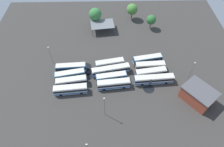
{
  "coord_description": "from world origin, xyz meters",
  "views": [
    {
      "loc": [
        -0.95,
        -50.3,
        61.1
      ],
      "look_at": [
        0.24,
        0.3,
        1.5
      ],
      "focal_mm": 32.83,
      "sensor_mm": 36.0,
      "label": 1
    }
  ],
  "objects_px": {
    "bus_row2_slot3": "(147,59)",
    "lamp_post_by_building": "(50,54)",
    "bus_row2_slot2": "(150,66)",
    "bus_row0_slot2": "(70,75)",
    "lamp_post_mid_lot": "(191,71)",
    "bus_row0_slot1": "(72,81)",
    "lamp_post_near_entrance": "(104,106)",
    "bus_row1_slot2": "(111,70)",
    "bus_row2_slot0": "(154,79)",
    "bus_row1_slot1": "(111,77)",
    "bus_row0_slot0": "(71,89)",
    "tree_west_edge": "(132,9)",
    "depot_building": "(198,95)",
    "bus_row1_slot3": "(110,64)",
    "bus_row0_slot3": "(71,68)",
    "tree_south_edge": "(151,20)",
    "bus_row1_slot0": "(114,84)",
    "maintenance_shelter": "(102,24)",
    "bus_row2_slot1": "(151,73)",
    "tree_east_edge": "(95,14)"
  },
  "relations": [
    {
      "from": "depot_building",
      "to": "lamp_post_near_entrance",
      "type": "distance_m",
      "value": 32.69
    },
    {
      "from": "bus_row0_slot1",
      "to": "lamp_post_near_entrance",
      "type": "bearing_deg",
      "value": -46.36
    },
    {
      "from": "bus_row1_slot0",
      "to": "bus_row2_slot0",
      "type": "relative_size",
      "value": 0.82
    },
    {
      "from": "lamp_post_near_entrance",
      "to": "lamp_post_mid_lot",
      "type": "relative_size",
      "value": 1.03
    },
    {
      "from": "bus_row1_slot3",
      "to": "bus_row2_slot3",
      "type": "height_order",
      "value": "same"
    },
    {
      "from": "bus_row2_slot1",
      "to": "bus_row0_slot0",
      "type": "bearing_deg",
      "value": -166.46
    },
    {
      "from": "bus_row2_slot0",
      "to": "lamp_post_near_entrance",
      "type": "xyz_separation_m",
      "value": [
        -18.25,
        -13.2,
        3.48
      ]
    },
    {
      "from": "bus_row0_slot2",
      "to": "bus_row0_slot3",
      "type": "xyz_separation_m",
      "value": [
        -0.05,
        3.67,
        0.0
      ]
    },
    {
      "from": "lamp_post_near_entrance",
      "to": "maintenance_shelter",
      "type": "bearing_deg",
      "value": 91.36
    },
    {
      "from": "bus_row0_slot2",
      "to": "maintenance_shelter",
      "type": "bearing_deg",
      "value": 67.61
    },
    {
      "from": "depot_building",
      "to": "tree_west_edge",
      "type": "distance_m",
      "value": 52.56
    },
    {
      "from": "tree_east_edge",
      "to": "tree_west_edge",
      "type": "bearing_deg",
      "value": 14.5
    },
    {
      "from": "bus_row1_slot3",
      "to": "lamp_post_near_entrance",
      "type": "bearing_deg",
      "value": -95.36
    },
    {
      "from": "bus_row1_slot1",
      "to": "lamp_post_near_entrance",
      "type": "distance_m",
      "value": 15.09
    },
    {
      "from": "bus_row0_slot0",
      "to": "tree_west_edge",
      "type": "bearing_deg",
      "value": 60.32
    },
    {
      "from": "bus_row1_slot3",
      "to": "depot_building",
      "type": "bearing_deg",
      "value": -28.37
    },
    {
      "from": "bus_row2_slot2",
      "to": "bus_row2_slot3",
      "type": "relative_size",
      "value": 0.96
    },
    {
      "from": "lamp_post_by_building",
      "to": "bus_row1_slot3",
      "type": "bearing_deg",
      "value": -6.93
    },
    {
      "from": "bus_row1_slot0",
      "to": "bus_row2_slot2",
      "type": "xyz_separation_m",
      "value": [
        14.6,
        8.52,
        -0.0
      ]
    },
    {
      "from": "bus_row1_slot0",
      "to": "lamp_post_mid_lot",
      "type": "distance_m",
      "value": 28.66
    },
    {
      "from": "bus_row0_slot2",
      "to": "bus_row2_slot3",
      "type": "distance_m",
      "value": 31.23
    },
    {
      "from": "bus_row1_slot0",
      "to": "tree_west_edge",
      "type": "xyz_separation_m",
      "value": [
        10.2,
        42.9,
        3.51
      ]
    },
    {
      "from": "bus_row2_slot3",
      "to": "bus_row2_slot1",
      "type": "bearing_deg",
      "value": -87.04
    },
    {
      "from": "bus_row1_slot2",
      "to": "tree_south_edge",
      "type": "height_order",
      "value": "tree_south_edge"
    },
    {
      "from": "bus_row0_slot2",
      "to": "lamp_post_mid_lot",
      "type": "height_order",
      "value": "lamp_post_mid_lot"
    },
    {
      "from": "bus_row1_slot1",
      "to": "lamp_post_mid_lot",
      "type": "distance_m",
      "value": 29.31
    },
    {
      "from": "bus_row2_slot1",
      "to": "depot_building",
      "type": "distance_m",
      "value": 18.4
    },
    {
      "from": "bus_row0_slot3",
      "to": "maintenance_shelter",
      "type": "xyz_separation_m",
      "value": [
        12.06,
        25.47,
        1.62
      ]
    },
    {
      "from": "bus_row1_slot2",
      "to": "bus_row2_slot0",
      "type": "height_order",
      "value": "same"
    },
    {
      "from": "bus_row1_slot3",
      "to": "bus_row0_slot3",
      "type": "bearing_deg",
      "value": -173.38
    },
    {
      "from": "bus_row1_slot3",
      "to": "bus_row2_slot1",
      "type": "relative_size",
      "value": 0.97
    },
    {
      "from": "bus_row0_slot3",
      "to": "bus_row2_slot3",
      "type": "bearing_deg",
      "value": 7.01
    },
    {
      "from": "bus_row0_slot1",
      "to": "bus_row2_slot1",
      "type": "bearing_deg",
      "value": 6.87
    },
    {
      "from": "bus_row1_slot3",
      "to": "tree_west_edge",
      "type": "distance_m",
      "value": 34.88
    },
    {
      "from": "bus_row0_slot0",
      "to": "tree_south_edge",
      "type": "relative_size",
      "value": 1.73
    },
    {
      "from": "bus_row0_slot0",
      "to": "bus_row0_slot3",
      "type": "bearing_deg",
      "value": 95.09
    },
    {
      "from": "tree_south_edge",
      "to": "lamp_post_near_entrance",
      "type": "bearing_deg",
      "value": -115.13
    },
    {
      "from": "bus_row2_slot1",
      "to": "bus_row1_slot3",
      "type": "bearing_deg",
      "value": 162.03
    },
    {
      "from": "bus_row2_slot2",
      "to": "tree_west_edge",
      "type": "height_order",
      "value": "tree_west_edge"
    },
    {
      "from": "maintenance_shelter",
      "to": "bus_row1_slot1",
      "type": "bearing_deg",
      "value": -83.43
    },
    {
      "from": "bus_row0_slot1",
      "to": "bus_row0_slot3",
      "type": "xyz_separation_m",
      "value": [
        -0.88,
        6.9,
        0.0
      ]
    },
    {
      "from": "bus_row0_slot3",
      "to": "tree_south_edge",
      "type": "relative_size",
      "value": 1.7
    },
    {
      "from": "bus_row1_slot1",
      "to": "lamp_post_near_entrance",
      "type": "relative_size",
      "value": 1.2
    },
    {
      "from": "bus_row1_slot2",
      "to": "tree_south_edge",
      "type": "distance_m",
      "value": 34.45
    },
    {
      "from": "bus_row2_slot3",
      "to": "lamp_post_by_building",
      "type": "distance_m",
      "value": 38.68
    },
    {
      "from": "bus_row2_slot0",
      "to": "bus_row2_slot3",
      "type": "xyz_separation_m",
      "value": [
        -1.0,
        10.29,
        -0.0
      ]
    },
    {
      "from": "bus_row2_slot0",
      "to": "maintenance_shelter",
      "type": "bearing_deg",
      "value": 121.12
    },
    {
      "from": "bus_row1_slot3",
      "to": "bus_row2_slot3",
      "type": "distance_m",
      "value": 15.36
    },
    {
      "from": "bus_row1_slot3",
      "to": "bus_row0_slot0",
      "type": "bearing_deg",
      "value": -139.28
    },
    {
      "from": "bus_row0_slot3",
      "to": "bus_row2_slot0",
      "type": "height_order",
      "value": "same"
    }
  ]
}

